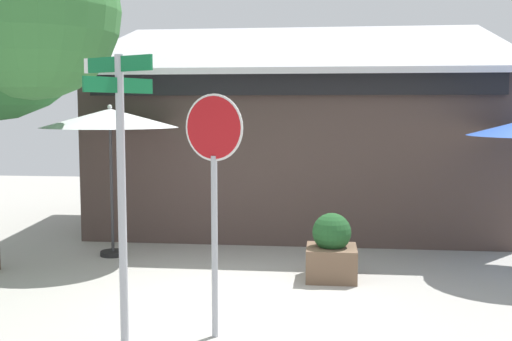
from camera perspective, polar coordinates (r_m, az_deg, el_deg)
The scene contains 6 objects.
ground_plane at distance 8.72m, azimuth -2.17°, elevation -11.64°, with size 28.00×28.00×0.10m, color #9E9B93.
cafe_building at distance 13.59m, azimuth 3.82°, elevation 2.45°, with size 8.58×5.12×4.59m.
street_sign_post at distance 6.74m, azimuth -12.31°, elevation 0.24°, with size 0.90×0.84×3.11m.
stop_sign at distance 6.80m, azimuth -3.88°, elevation -0.00°, with size 0.68×0.29×2.71m.
patio_umbrella_ivory_left at distance 10.88m, azimuth -13.27°, elevation 4.58°, with size 2.34×2.34×2.62m.
sidewalk_planter at distance 9.41m, azimuth 6.96°, elevation -7.29°, with size 0.75×0.75×1.00m.
Camera 1 is at (1.25, -8.22, 2.56)m, focal length 43.53 mm.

